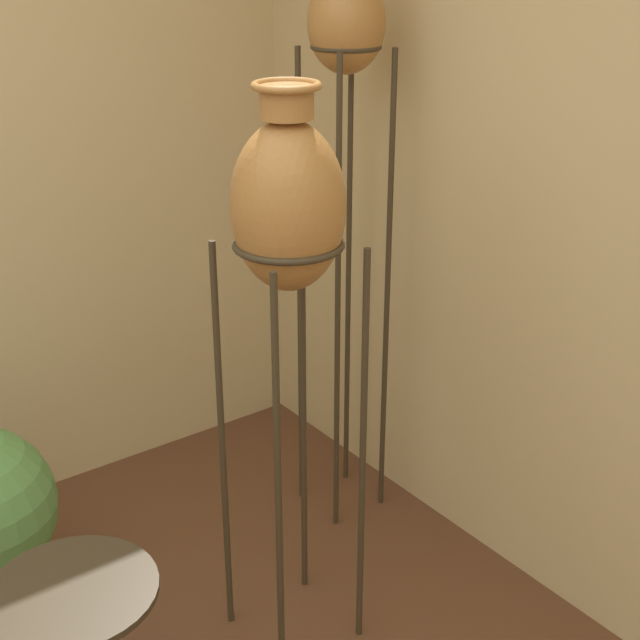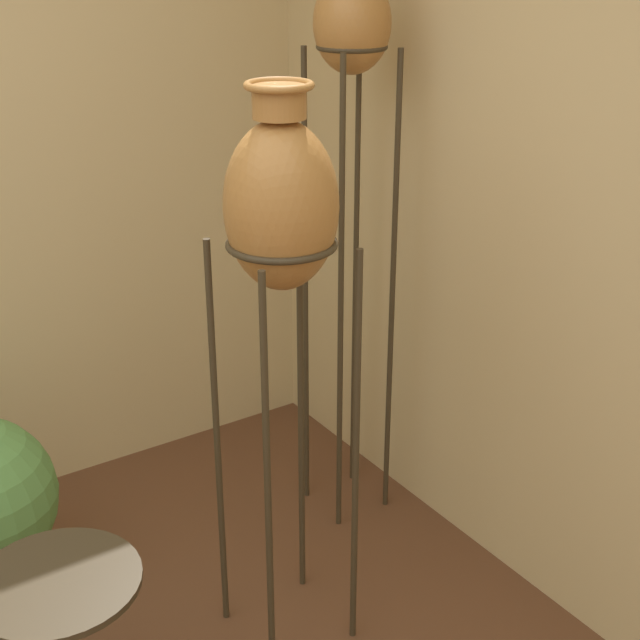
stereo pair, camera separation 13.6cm
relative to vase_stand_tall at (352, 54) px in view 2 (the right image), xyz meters
name	(u,v)px [view 2 (the right image)]	position (x,y,z in m)	size (l,w,h in m)	color
vase_stand_tall	(352,54)	(0.00, 0.00, 0.00)	(0.25, 0.25, 2.05)	#382D1E
vase_stand_medium	(281,215)	(-0.56, -0.47, -0.33)	(0.32, 0.32, 1.73)	#382D1E
side_table	(64,635)	(-1.30, -0.61, -1.26)	(0.42, 0.42, 0.62)	#382D1E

